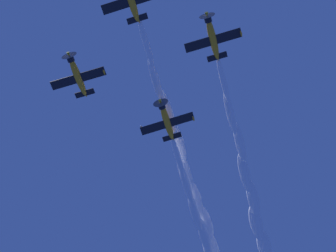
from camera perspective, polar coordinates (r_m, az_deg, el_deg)
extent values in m
cube|color=black|center=(80.90, -4.30, 14.27)|extent=(9.71, 3.78, 1.73)
ellipsoid|color=orange|center=(82.32, -7.48, 13.48)|extent=(0.54, 1.08, 0.39)
cube|color=black|center=(82.01, -3.59, 12.33)|extent=(3.58, 1.80, 0.71)
cube|color=orange|center=(82.56, -3.50, 12.43)|extent=(0.62, 1.31, 1.36)
ellipsoid|color=orange|center=(83.46, 5.22, 10.07)|extent=(3.05, 7.73, 1.55)
cylinder|color=black|center=(82.32, 4.66, 12.30)|extent=(1.51, 1.31, 1.34)
cone|color=yellow|center=(82.10, 4.53, 12.78)|extent=(0.79, 0.93, 0.65)
cylinder|color=#3F3F47|center=(82.15, 4.56, 12.67)|extent=(2.81, 0.70, 2.85)
cube|color=black|center=(83.37, 5.26, 9.88)|extent=(9.79, 3.80, 0.96)
ellipsoid|color=orange|center=(83.20, 8.50, 10.57)|extent=(0.53, 1.08, 0.34)
ellipsoid|color=orange|center=(83.80, 2.05, 9.16)|extent=(0.53, 1.08, 0.34)
cube|color=black|center=(84.73, 5.73, 8.02)|extent=(3.61, 1.81, 0.42)
cube|color=orange|center=(85.29, 5.73, 8.12)|extent=(0.53, 1.30, 1.33)
ellipsoid|color=#1E232D|center=(83.79, 5.16, 10.40)|extent=(1.24, 1.89, 0.87)
ellipsoid|color=orange|center=(86.06, -10.44, 5.66)|extent=(3.04, 7.75, 1.72)
cylinder|color=black|center=(84.87, -11.28, 7.70)|extent=(1.50, 1.34, 1.35)
cone|color=yellow|center=(84.64, -11.47, 8.15)|extent=(0.78, 0.94, 0.66)
cylinder|color=#3F3F47|center=(84.69, -11.42, 8.05)|extent=(2.80, 0.77, 2.83)
cube|color=black|center=(85.98, -10.41, 5.47)|extent=(9.79, 3.80, 0.94)
ellipsoid|color=orange|center=(84.52, -7.45, 6.22)|extent=(0.53, 1.09, 0.36)
ellipsoid|color=orange|center=(87.67, -13.25, 4.73)|extent=(0.53, 1.09, 0.36)
cube|color=black|center=(87.36, -9.65, 3.77)|extent=(3.61, 1.81, 0.42)
cube|color=orange|center=(87.89, -9.56, 3.91)|extent=(0.52, 1.33, 1.36)
ellipsoid|color=#1E232D|center=(86.35, -10.45, 6.00)|extent=(1.23, 1.90, 0.90)
ellipsoid|color=orange|center=(86.57, -0.11, 0.47)|extent=(3.04, 7.77, 2.02)
cylinder|color=black|center=(84.81, -0.75, 2.40)|extent=(1.55, 1.37, 1.43)
cone|color=yellow|center=(84.44, -0.89, 2.82)|extent=(0.80, 0.96, 0.71)
cylinder|color=#3F3F47|center=(84.53, -0.86, 2.72)|extent=(2.92, 0.83, 2.93)
cube|color=black|center=(86.53, -0.08, 0.28)|extent=(9.75, 3.79, 1.40)
ellipsoid|color=orange|center=(85.63, 2.97, 0.85)|extent=(0.53, 1.09, 0.41)
ellipsoid|color=orange|center=(87.69, -3.06, -0.28)|extent=(0.53, 1.09, 0.41)
cube|color=black|center=(88.40, 0.47, -1.27)|extent=(3.59, 1.81, 0.60)
cube|color=orange|center=(88.91, 0.51, -1.09)|extent=(0.58, 1.35, 1.40)
ellipsoid|color=#1E232D|center=(86.79, -0.15, 0.83)|extent=(1.26, 1.92, 0.99)
ellipsoid|color=white|center=(83.39, -2.54, 9.53)|extent=(3.13, 9.10, 1.75)
ellipsoid|color=white|center=(86.24, -1.42, 5.27)|extent=(3.44, 9.20, 2.06)
ellipsoid|color=white|center=(89.43, 0.05, 1.55)|extent=(3.75, 9.29, 2.37)
ellipsoid|color=white|center=(92.83, 1.24, -1.92)|extent=(4.06, 9.38, 2.69)
ellipsoid|color=white|center=(96.68, 1.96, -5.36)|extent=(4.37, 9.48, 3.00)
ellipsoid|color=white|center=(101.06, 3.13, -8.43)|extent=(4.68, 9.57, 3.31)
ellipsoid|color=white|center=(105.49, 4.33, -11.26)|extent=(4.98, 9.67, 3.62)
ellipsoid|color=white|center=(110.37, 4.96, -13.81)|extent=(5.29, 9.76, 3.93)
ellipsoid|color=white|center=(86.66, 6.44, 5.33)|extent=(3.13, 9.10, 1.75)
ellipsoid|color=white|center=(90.01, 7.24, 1.51)|extent=(3.44, 9.20, 2.06)
ellipsoid|color=white|center=(93.71, 8.35, -1.88)|extent=(3.75, 9.29, 2.37)
ellipsoid|color=white|center=(98.04, 8.89, -5.41)|extent=(4.06, 9.38, 2.69)
ellipsoid|color=white|center=(102.63, 9.87, -8.22)|extent=(4.37, 9.48, 3.00)
ellipsoid|color=white|center=(107.18, 10.21, -11.01)|extent=(4.68, 9.57, 3.31)
ellipsoid|color=white|center=(112.38, 11.13, -13.49)|extent=(4.98, 9.67, 3.62)
ellipsoid|color=white|center=(90.63, 1.14, -3.57)|extent=(3.13, 9.10, 1.75)
ellipsoid|color=white|center=(94.52, 2.16, -6.82)|extent=(3.44, 9.20, 2.06)
ellipsoid|color=white|center=(99.39, 3.16, -10.05)|extent=(3.75, 9.29, 2.37)
ellipsoid|color=white|center=(103.68, 4.27, -12.64)|extent=(4.06, 9.38, 2.69)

